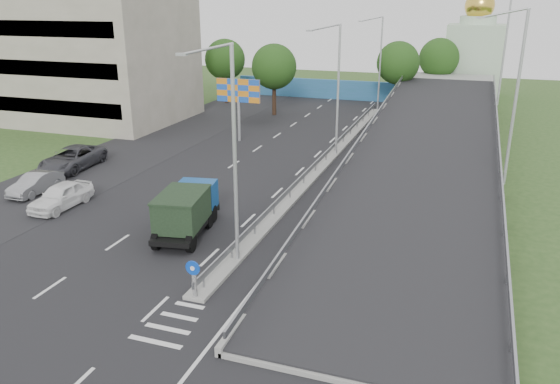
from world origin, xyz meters
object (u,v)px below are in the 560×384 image
at_px(dump_truck, 187,209).
at_px(parked_car_c, 72,158).
at_px(lamp_post_near, 231,145).
at_px(parked_car_a, 61,196).
at_px(church, 474,54).
at_px(billboard, 238,94).
at_px(sign_bollard, 194,279).
at_px(lamp_post_far, 379,58).
at_px(parked_car_b, 36,183).
at_px(lamp_post_mid, 336,84).

relative_size(dump_truck, parked_car_c, 1.03).
relative_size(lamp_post_near, parked_car_a, 2.27).
relative_size(church, billboard, 2.51).
xyz_separation_m(church, billboard, (-19.00, -32.00, -1.12)).
relative_size(lamp_post_near, billboard, 1.83).
relative_size(sign_bollard, dump_truck, 0.28).
xyz_separation_m(lamp_post_far, parked_car_a, (-12.81, -36.74, -5.05)).
xyz_separation_m(church, parked_car_a, (-22.70, -50.74, -4.55)).
bearing_deg(parked_car_b, dump_truck, -12.29).
distance_m(parked_car_a, parked_car_b, 3.73).
bearing_deg(lamp_post_far, parked_car_a, -109.22).
distance_m(parked_car_b, parked_car_c, 5.46).
xyz_separation_m(church, parked_car_c, (-27.42, -43.85, -4.50)).
xyz_separation_m(billboard, parked_car_c, (-8.42, -11.85, -3.37)).
xyz_separation_m(lamp_post_far, parked_car_b, (-16.18, -35.14, -5.14)).
distance_m(sign_bollard, parked_car_c, 22.33).
relative_size(parked_car_a, parked_car_c, 0.76).
xyz_separation_m(billboard, dump_truck, (5.36, -19.65, -2.79)).
bearing_deg(lamp_post_mid, sign_bollard, -90.26).
relative_size(lamp_post_far, parked_car_c, 1.73).
xyz_separation_m(lamp_post_near, lamp_post_mid, (0.00, 20.00, 0.00)).
distance_m(lamp_post_mid, parked_car_c, 20.72).
distance_m(lamp_post_far, dump_truck, 38.09).
xyz_separation_m(lamp_post_mid, church, (9.89, 34.00, -0.50)).
bearing_deg(church, dump_truck, -104.79).
relative_size(lamp_post_near, lamp_post_far, 1.00).
relative_size(church, parked_car_a, 3.10).
height_order(sign_bollard, parked_car_b, sign_bollard).
bearing_deg(lamp_post_far, parked_car_c, -120.42).
height_order(church, billboard, church).
distance_m(sign_bollard, parked_car_b, 18.27).
relative_size(lamp_post_mid, dump_truck, 1.68).
bearing_deg(church, lamp_post_mid, -106.22).
xyz_separation_m(lamp_post_mid, parked_car_c, (-17.53, -9.85, -5.00)).
height_order(church, parked_car_a, church).
height_order(dump_truck, parked_car_c, dump_truck).
bearing_deg(dump_truck, billboard, 95.22).
bearing_deg(parked_car_c, parked_car_a, -59.71).
height_order(lamp_post_near, billboard, lamp_post_near).
xyz_separation_m(sign_bollard, billboard, (-9.00, 25.83, 3.15)).
bearing_deg(lamp_post_mid, church, 73.78).
height_order(lamp_post_far, parked_car_b, lamp_post_far).
distance_m(dump_truck, parked_car_b, 12.70).
bearing_deg(billboard, lamp_post_far, 63.16).
bearing_deg(lamp_post_near, lamp_post_mid, 90.00).
bearing_deg(parked_car_a, dump_truck, -4.79).
relative_size(sign_bollard, parked_car_b, 0.41).
bearing_deg(parked_car_b, lamp_post_mid, 42.22).
distance_m(lamp_post_near, parked_car_a, 14.15).
bearing_deg(lamp_post_near, parked_car_b, 163.28).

